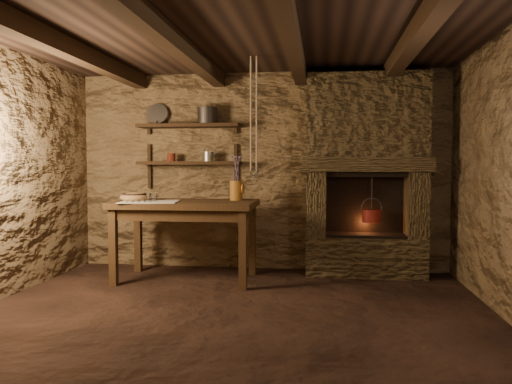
# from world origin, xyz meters

# --- Properties ---
(floor) EXTENTS (4.50, 4.50, 0.00)m
(floor) POSITION_xyz_m (0.00, 0.00, 0.00)
(floor) COLOR black
(floor) RESTS_ON ground
(back_wall) EXTENTS (4.50, 0.04, 2.40)m
(back_wall) POSITION_xyz_m (0.00, 2.00, 1.20)
(back_wall) COLOR brown
(back_wall) RESTS_ON floor
(front_wall) EXTENTS (4.50, 0.04, 2.40)m
(front_wall) POSITION_xyz_m (0.00, -2.00, 1.20)
(front_wall) COLOR brown
(front_wall) RESTS_ON floor
(ceiling) EXTENTS (4.50, 4.00, 0.04)m
(ceiling) POSITION_xyz_m (0.00, 0.00, 2.40)
(ceiling) COLOR black
(ceiling) RESTS_ON back_wall
(beam_far_left) EXTENTS (0.14, 3.95, 0.16)m
(beam_far_left) POSITION_xyz_m (-1.50, 0.00, 2.31)
(beam_far_left) COLOR black
(beam_far_left) RESTS_ON ceiling
(beam_mid_left) EXTENTS (0.14, 3.95, 0.16)m
(beam_mid_left) POSITION_xyz_m (-0.50, 0.00, 2.31)
(beam_mid_left) COLOR black
(beam_mid_left) RESTS_ON ceiling
(beam_mid_right) EXTENTS (0.14, 3.95, 0.16)m
(beam_mid_right) POSITION_xyz_m (0.50, 0.00, 2.31)
(beam_mid_right) COLOR black
(beam_mid_right) RESTS_ON ceiling
(beam_far_right) EXTENTS (0.14, 3.95, 0.16)m
(beam_far_right) POSITION_xyz_m (1.50, 0.00, 2.31)
(beam_far_right) COLOR black
(beam_far_right) RESTS_ON ceiling
(shelf_lower) EXTENTS (1.25, 0.30, 0.04)m
(shelf_lower) POSITION_xyz_m (-0.85, 1.84, 1.30)
(shelf_lower) COLOR black
(shelf_lower) RESTS_ON back_wall
(shelf_upper) EXTENTS (1.25, 0.30, 0.04)m
(shelf_upper) POSITION_xyz_m (-0.85, 1.84, 1.75)
(shelf_upper) COLOR black
(shelf_upper) RESTS_ON back_wall
(hearth) EXTENTS (1.43, 0.51, 2.30)m
(hearth) POSITION_xyz_m (1.25, 1.77, 1.23)
(hearth) COLOR #362B1B
(hearth) RESTS_ON floor
(work_table) EXTENTS (1.54, 0.88, 0.88)m
(work_table) POSITION_xyz_m (-0.73, 1.26, 0.47)
(work_table) COLOR black
(work_table) RESTS_ON floor
(linen_cloth) EXTENTS (0.67, 0.57, 0.01)m
(linen_cloth) POSITION_xyz_m (-1.08, 1.07, 0.88)
(linen_cloth) COLOR beige
(linen_cloth) RESTS_ON work_table
(pewter_cutlery_row) EXTENTS (0.53, 0.27, 0.01)m
(pewter_cutlery_row) POSITION_xyz_m (-1.08, 1.05, 0.89)
(pewter_cutlery_row) COLOR #99988B
(pewter_cutlery_row) RESTS_ON linen_cloth
(drinking_glasses) EXTENTS (0.19, 0.06, 0.08)m
(drinking_glasses) POSITION_xyz_m (-1.06, 1.19, 0.92)
(drinking_glasses) COLOR silver
(drinking_glasses) RESTS_ON linen_cloth
(stoneware_jug) EXTENTS (0.18, 0.18, 0.51)m
(stoneware_jug) POSITION_xyz_m (-0.20, 1.47, 1.09)
(stoneware_jug) COLOR #955C1D
(stoneware_jug) RESTS_ON work_table
(wooden_bowl) EXTENTS (0.43, 0.43, 0.11)m
(wooden_bowl) POSITION_xyz_m (-1.31, 1.23, 0.91)
(wooden_bowl) COLOR #A97C49
(wooden_bowl) RESTS_ON work_table
(iron_stockpot) EXTENTS (0.29, 0.29, 0.18)m
(iron_stockpot) POSITION_xyz_m (-0.62, 1.84, 1.86)
(iron_stockpot) COLOR #312E2C
(iron_stockpot) RESTS_ON shelf_upper
(tin_pan) EXTENTS (0.27, 0.12, 0.27)m
(tin_pan) POSITION_xyz_m (-1.28, 1.94, 1.91)
(tin_pan) COLOR #999994
(tin_pan) RESTS_ON shelf_upper
(small_kettle) EXTENTS (0.20, 0.17, 0.18)m
(small_kettle) POSITION_xyz_m (-0.61, 1.84, 1.38)
(small_kettle) COLOR #999994
(small_kettle) RESTS_ON shelf_lower
(rusty_tin) EXTENTS (0.12, 0.12, 0.10)m
(rusty_tin) POSITION_xyz_m (-1.08, 1.84, 1.37)
(rusty_tin) COLOR #531A10
(rusty_tin) RESTS_ON shelf_lower
(red_pot) EXTENTS (0.24, 0.22, 0.54)m
(red_pot) POSITION_xyz_m (1.32, 1.72, 0.71)
(red_pot) COLOR maroon
(red_pot) RESTS_ON hearth
(hanging_ropes) EXTENTS (0.08, 0.08, 1.20)m
(hanging_ropes) POSITION_xyz_m (0.05, 1.05, 1.80)
(hanging_ropes) COLOR beige
(hanging_ropes) RESTS_ON ceiling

